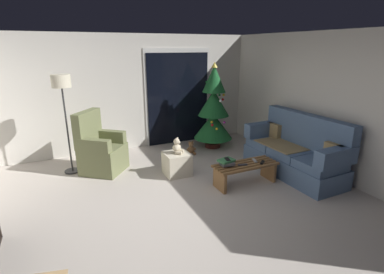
{
  "coord_description": "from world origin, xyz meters",
  "views": [
    {
      "loc": [
        -1.48,
        -3.35,
        2.24
      ],
      "look_at": [
        0.4,
        0.7,
        0.85
      ],
      "focal_mm": 27.38,
      "sensor_mm": 36.0,
      "label": 1
    }
  ],
  "objects": [
    {
      "name": "teddy_bear_chestnut_by_tree",
      "position": [
        1.02,
        2.07,
        0.12
      ],
      "size": [
        0.2,
        0.2,
        0.29
      ],
      "color": "brown",
      "rests_on": "ground"
    },
    {
      "name": "patio_door_frame",
      "position": [
        1.1,
        2.99,
        1.1
      ],
      "size": [
        1.6,
        0.02,
        2.2
      ],
      "primitive_type": "cube",
      "color": "silver",
      "rests_on": "ground"
    },
    {
      "name": "christmas_tree",
      "position": [
        1.67,
        2.28,
        0.85
      ],
      "size": [
        0.87,
        0.87,
        1.92
      ],
      "color": "#4C1E19",
      "rests_on": "ground"
    },
    {
      "name": "armchair",
      "position": [
        -0.88,
        1.96,
        0.4
      ],
      "size": [
        0.96,
        0.96,
        1.13
      ],
      "color": "olive",
      "rests_on": "ground"
    },
    {
      "name": "teddy_bear_cream",
      "position": [
        0.35,
        1.22,
        0.53
      ],
      "size": [
        0.21,
        0.21,
        0.29
      ],
      "color": "beige",
      "rests_on": "ottoman"
    },
    {
      "name": "wall_back",
      "position": [
        0.0,
        3.06,
        1.25
      ],
      "size": [
        5.72,
        0.12,
        2.5
      ],
      "primitive_type": "cube",
      "color": "silver",
      "rests_on": "ground"
    },
    {
      "name": "wall_right",
      "position": [
        2.86,
        0.0,
        1.25
      ],
      "size": [
        0.12,
        6.0,
        2.5
      ],
      "primitive_type": "cube",
      "color": "silver",
      "rests_on": "ground"
    },
    {
      "name": "coffee_table",
      "position": [
        1.23,
        0.37,
        0.25
      ],
      "size": [
        1.1,
        0.4,
        0.37
      ],
      "color": "olive",
      "rests_on": "ground"
    },
    {
      "name": "couch",
      "position": [
        2.32,
        0.38,
        0.4
      ],
      "size": [
        0.82,
        1.96,
        1.08
      ],
      "color": "slate",
      "rests_on": "ground"
    },
    {
      "name": "ground_plane",
      "position": [
        0.0,
        0.0,
        0.0
      ],
      "size": [
        7.0,
        7.0,
        0.0
      ],
      "primitive_type": "plane",
      "color": "#BCB2A8"
    },
    {
      "name": "remote_graphite",
      "position": [
        1.14,
        0.33,
        0.38
      ],
      "size": [
        0.16,
        0.08,
        0.02
      ],
      "primitive_type": "cube",
      "rotation": [
        0.0,
        0.0,
        4.46
      ],
      "color": "#333338",
      "rests_on": "coffee_table"
    },
    {
      "name": "cell_phone",
      "position": [
        0.91,
        0.43,
        0.48
      ],
      "size": [
        0.1,
        0.16,
        0.01
      ],
      "primitive_type": "cube",
      "rotation": [
        0.0,
        0.0,
        -0.25
      ],
      "color": "black",
      "rests_on": "book_stack"
    },
    {
      "name": "patio_door_glass",
      "position": [
        1.1,
        2.97,
        1.05
      ],
      "size": [
        1.5,
        0.02,
        2.1
      ],
      "primitive_type": "cube",
      "color": "black",
      "rests_on": "ground"
    },
    {
      "name": "floor_lamp",
      "position": [
        -1.38,
        2.15,
        1.51
      ],
      "size": [
        0.32,
        0.32,
        1.78
      ],
      "color": "#2D2D30",
      "rests_on": "ground"
    },
    {
      "name": "ottoman",
      "position": [
        0.34,
        1.22,
        0.2
      ],
      "size": [
        0.44,
        0.44,
        0.41
      ],
      "primitive_type": "cube",
      "color": "beige",
      "rests_on": "ground"
    },
    {
      "name": "remote_black",
      "position": [
        1.5,
        0.28,
        0.38
      ],
      "size": [
        0.15,
        0.13,
        0.02
      ],
      "primitive_type": "cube",
      "rotation": [
        0.0,
        0.0,
        5.4
      ],
      "color": "black",
      "rests_on": "coffee_table"
    },
    {
      "name": "book_stack",
      "position": [
        0.9,
        0.43,
        0.43
      ],
      "size": [
        0.28,
        0.25,
        0.11
      ],
      "color": "#4C4C51",
      "rests_on": "coffee_table"
    },
    {
      "name": "remote_silver",
      "position": [
        1.43,
        0.4,
        0.38
      ],
      "size": [
        0.09,
        0.16,
        0.02
      ],
      "primitive_type": "cube",
      "rotation": [
        0.0,
        0.0,
        5.96
      ],
      "color": "#ADADB2",
      "rests_on": "coffee_table"
    }
  ]
}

